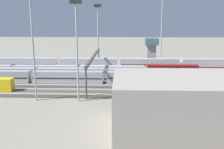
# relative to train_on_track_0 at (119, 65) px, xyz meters

# --- Properties ---
(ground_plane) EXTENTS (400.00, 400.00, 0.00)m
(ground_plane) POSITION_rel_train_on_track_0_xyz_m (1.45, 17.50, -2.61)
(ground_plane) COLOR gray
(track_bed_0) EXTENTS (140.00, 2.80, 0.12)m
(track_bed_0) POSITION_rel_train_on_track_0_xyz_m (1.45, -0.00, -2.55)
(track_bed_0) COLOR #4C443D
(track_bed_0) RESTS_ON ground_plane
(track_bed_1) EXTENTS (140.00, 2.80, 0.12)m
(track_bed_1) POSITION_rel_train_on_track_0_xyz_m (1.45, 5.00, -2.55)
(track_bed_1) COLOR #4C443D
(track_bed_1) RESTS_ON ground_plane
(track_bed_2) EXTENTS (140.00, 2.80, 0.12)m
(track_bed_2) POSITION_rel_train_on_track_0_xyz_m (1.45, 10.00, -2.55)
(track_bed_2) COLOR #3D3833
(track_bed_2) RESTS_ON ground_plane
(track_bed_3) EXTENTS (140.00, 2.80, 0.12)m
(track_bed_3) POSITION_rel_train_on_track_0_xyz_m (1.45, 15.00, -2.55)
(track_bed_3) COLOR #4C443D
(track_bed_3) RESTS_ON ground_plane
(track_bed_4) EXTENTS (140.00, 2.80, 0.12)m
(track_bed_4) POSITION_rel_train_on_track_0_xyz_m (1.45, 20.00, -2.55)
(track_bed_4) COLOR #3D3833
(track_bed_4) RESTS_ON ground_plane
(track_bed_5) EXTENTS (140.00, 2.80, 0.12)m
(track_bed_5) POSITION_rel_train_on_track_0_xyz_m (1.45, 25.00, -2.55)
(track_bed_5) COLOR #3D3833
(track_bed_5) RESTS_ON ground_plane
(track_bed_6) EXTENTS (140.00, 2.80, 0.12)m
(track_bed_6) POSITION_rel_train_on_track_0_xyz_m (1.45, 30.00, -2.55)
(track_bed_6) COLOR #4C443D
(track_bed_6) RESTS_ON ground_plane
(track_bed_7) EXTENTS (140.00, 2.80, 0.12)m
(track_bed_7) POSITION_rel_train_on_track_0_xyz_m (1.45, 35.00, -2.55)
(track_bed_7) COLOR #3D3833
(track_bed_7) RESTS_ON ground_plane
(train_on_track_0) EXTENTS (95.60, 3.06, 5.00)m
(train_on_track_0) POSITION_rel_train_on_track_0_xyz_m (0.00, 0.00, 0.00)
(train_on_track_0) COLOR silver
(train_on_track_0) RESTS_ON ground_plane
(train_on_track_4) EXTENTS (139.00, 3.06, 4.40)m
(train_on_track_4) POSITION_rel_train_on_track_0_xyz_m (6.43, 20.00, -0.56)
(train_on_track_4) COLOR #1E6B9E
(train_on_track_4) RESTS_ON ground_plane
(train_on_track_3) EXTENTS (139.00, 3.00, 4.40)m
(train_on_track_3) POSITION_rel_train_on_track_0_xyz_m (5.48, 15.00, -0.55)
(train_on_track_3) COLOR maroon
(train_on_track_3) RESTS_ON ground_plane
(train_on_track_2) EXTENTS (90.60, 3.06, 4.40)m
(train_on_track_2) POSITION_rel_train_on_track_0_xyz_m (16.67, 10.00, -0.55)
(train_on_track_2) COLOR maroon
(train_on_track_2) RESTS_ON ground_plane
(light_mast_0) EXTENTS (2.80, 0.70, 26.09)m
(light_mast_0) POSITION_rel_train_on_track_0_xyz_m (8.42, -2.97, 14.11)
(light_mast_0) COLOR #9EA0A5
(light_mast_0) RESTS_ON ground_plane
(light_mast_1) EXTENTS (2.80, 0.70, 25.35)m
(light_mast_1) POSITION_rel_train_on_track_0_xyz_m (9.94, 38.79, 13.71)
(light_mast_1) COLOR #9EA0A5
(light_mast_1) RESTS_ON ground_plane
(light_mast_2) EXTENTS (2.80, 0.70, 31.53)m
(light_mast_2) POSITION_rel_train_on_track_0_xyz_m (-16.76, -2.24, 17.06)
(light_mast_2) COLOR #9EA0A5
(light_mast_2) RESTS_ON ground_plane
(light_mast_3) EXTENTS (2.80, 0.70, 30.63)m
(light_mast_3) POSITION_rel_train_on_track_0_xyz_m (20.98, 38.33, 16.58)
(light_mast_3) COLOR #9EA0A5
(light_mast_3) RESTS_ON ground_plane
(signal_gantry) EXTENTS (0.70, 40.00, 8.80)m
(signal_gantry) POSITION_rel_train_on_track_0_xyz_m (8.13, 17.50, 5.12)
(signal_gantry) COLOR #4C4742
(signal_gantry) RESTS_ON ground_plane
(control_tower) EXTENTS (6.00, 6.00, 11.87)m
(control_tower) POSITION_rel_train_on_track_0_xyz_m (-14.62, -16.41, 4.39)
(control_tower) COLOR gray
(control_tower) RESTS_ON ground_plane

